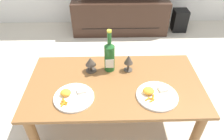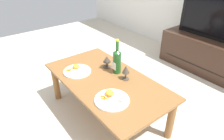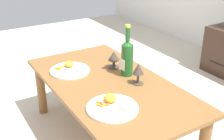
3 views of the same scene
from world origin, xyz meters
name	(u,v)px [view 2 (image 2 of 3)]	position (x,y,z in m)	size (l,w,h in m)	color
ground_plane	(107,115)	(0.00, 0.00, 0.00)	(6.40, 6.40, 0.00)	beige
dining_table	(106,85)	(0.00, 0.00, 0.39)	(1.33, 0.71, 0.46)	brown
tv_stand	(209,56)	(0.14, 1.74, 0.25)	(1.37, 0.49, 0.49)	#382319
tv_screen	(219,19)	(0.14, 1.74, 0.78)	(1.11, 0.05, 0.59)	black
wine_bottle	(117,60)	(-0.04, 0.17, 0.60)	(0.08, 0.08, 0.36)	#1E5923
goblet_left	(107,60)	(-0.19, 0.15, 0.55)	(0.09, 0.09, 0.13)	#473D33
goblet_right	(126,70)	(0.11, 0.15, 0.56)	(0.07, 0.07, 0.15)	#473D33
dinner_plate_left	(77,71)	(-0.30, -0.15, 0.48)	(0.29, 0.29, 0.05)	white
dinner_plate_right	(112,99)	(0.29, -0.15, 0.48)	(0.30, 0.30, 0.06)	white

